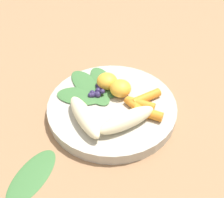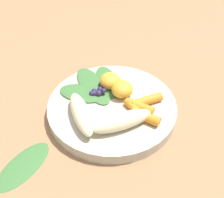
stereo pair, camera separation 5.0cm
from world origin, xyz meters
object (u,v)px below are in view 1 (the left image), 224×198
(banana_peeled_right, at_px, (84,116))
(orange_segment_near, at_px, (107,81))
(banana_peeled_left, at_px, (126,120))
(bowl, at_px, (112,107))
(kale_leaf_stray, at_px, (32,175))

(banana_peeled_right, bearing_deg, orange_segment_near, 131.01)
(banana_peeled_right, xyz_separation_m, orange_segment_near, (0.08, 0.08, 0.00))
(banana_peeled_left, bearing_deg, banana_peeled_right, 142.90)
(banana_peeled_left, xyz_separation_m, banana_peeled_right, (-0.07, 0.04, 0.00))
(bowl, xyz_separation_m, banana_peeled_right, (-0.07, -0.03, 0.03))
(bowl, xyz_separation_m, banana_peeled_left, (-0.00, -0.07, 0.03))
(banana_peeled_left, bearing_deg, bowl, 82.17)
(banana_peeled_left, distance_m, orange_segment_near, 0.12)
(bowl, relative_size, kale_leaf_stray, 2.33)
(banana_peeled_left, bearing_deg, orange_segment_near, 77.72)
(banana_peeled_right, distance_m, kale_leaf_stray, 0.13)
(banana_peeled_right, relative_size, orange_segment_near, 2.61)
(bowl, height_order, orange_segment_near, orange_segment_near)
(bowl, xyz_separation_m, orange_segment_near, (0.01, 0.05, 0.03))
(banana_peeled_left, xyz_separation_m, orange_segment_near, (0.01, 0.12, 0.00))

